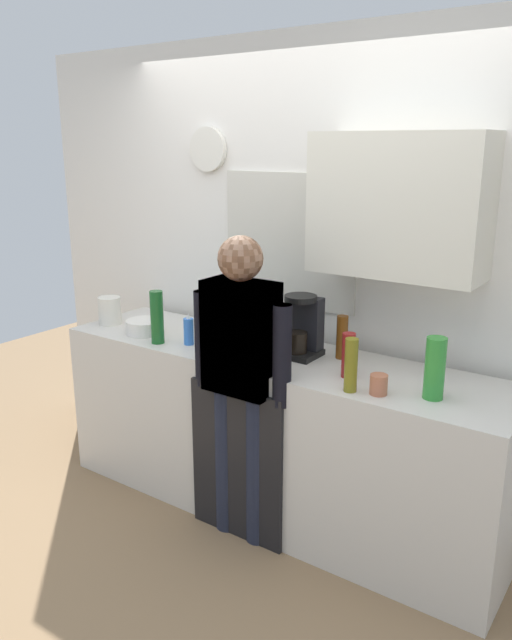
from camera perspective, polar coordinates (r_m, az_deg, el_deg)
name	(u,v)px	position (r m, az deg, el deg)	size (l,w,h in m)	color
ground_plane	(242,532)	(3.55, -1.26, -18.76)	(8.00, 8.00, 0.00)	#8C6D4C
kitchen_counter	(274,433)	(3.53, 1.61, -10.25)	(2.57, 0.64, 0.93)	beige
dishwasher_panel	(236,464)	(3.32, -1.84, -12.98)	(0.56, 0.02, 0.84)	black
back_wall_assembly	(325,264)	(3.54, 6.32, 5.12)	(4.17, 0.42, 2.60)	white
coffee_maker	(303,328)	(3.31, 4.27, -0.75)	(0.20, 0.20, 0.33)	black
bottle_red_vinegar	(348,355)	(3.03, 8.40, -3.19)	(0.06, 0.06, 0.22)	maroon
bottle_amber_beer	(342,337)	(3.28, 7.83, -1.56)	(0.06, 0.06, 0.23)	brown
bottle_clear_soda	(435,368)	(2.85, 15.96, -4.24)	(0.09, 0.09, 0.28)	#2D8C33
bottle_green_wine	(157,317)	(3.54, -9.00, 0.25)	(0.07, 0.07, 0.30)	#195923
bottle_olive_oil	(351,365)	(2.85, 8.64, -4.08)	(0.06, 0.06, 0.25)	olive
cup_yellow_cup	(259,355)	(3.21, 0.28, -3.20)	(0.07, 0.07, 0.09)	yellow
cup_terracotta_mug	(379,385)	(2.87, 11.10, -5.78)	(0.08, 0.08, 0.09)	#B26647
cup_blue_mug	(278,336)	(3.50, 2.01, -1.43)	(0.08, 0.08, 0.10)	#3351B2
mixing_bowl	(145,327)	(3.76, -10.09, -0.60)	(0.22, 0.22, 0.08)	white
potted_plant	(223,322)	(3.46, -3.03, -0.21)	(0.15, 0.15, 0.23)	#9E5638
dish_soap	(189,331)	(3.51, -6.15, -0.99)	(0.06, 0.06, 0.18)	blue
storage_canister	(110,311)	(3.99, -13.16, 0.84)	(0.14, 0.14, 0.17)	silver
person_at_sink	(241,366)	(3.11, -1.36, -4.24)	(0.57, 0.22, 1.60)	brown
person_guest	(241,366)	(3.11, -1.36, -4.24)	(0.57, 0.22, 1.60)	#3F4766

